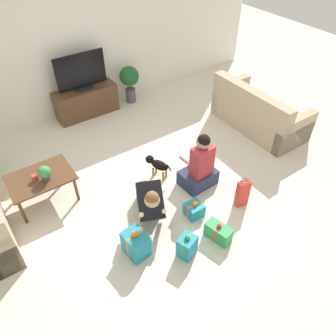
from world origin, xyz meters
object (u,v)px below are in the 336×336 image
at_px(tabletop_plant, 45,173).
at_px(tv_console, 87,102).
at_px(potted_plant_back_right, 129,79).
at_px(dog, 157,164).
at_px(mug, 35,178).
at_px(gift_box_a, 136,244).
at_px(coffee_table, 41,180).
at_px(person_sitting, 200,167).
at_px(gift_box_b, 218,232).
at_px(sofa_right, 258,113).
at_px(person_kneeling, 150,201).
at_px(gift_box_c, 194,210).
at_px(gift_box_d, 187,246).
at_px(tv, 81,74).
at_px(gift_bag_a, 243,193).

bearing_deg(tabletop_plant, tv_console, 53.74).
height_order(potted_plant_back_right, dog, potted_plant_back_right).
bearing_deg(tv_console, mug, -129.72).
bearing_deg(gift_box_a, coffee_table, 112.08).
xyz_separation_m(person_sitting, gift_box_b, (-0.43, -0.94, -0.23)).
bearing_deg(sofa_right, person_kneeling, 104.76).
height_order(mug, tabletop_plant, tabletop_plant).
relative_size(gift_box_a, tabletop_plant, 1.89).
xyz_separation_m(gift_box_a, mug, (-0.68, 1.50, 0.33)).
xyz_separation_m(gift_box_c, gift_box_d, (-0.47, -0.46, 0.06)).
bearing_deg(coffee_table, potted_plant_back_right, 36.10).
relative_size(potted_plant_back_right, dog, 1.72).
height_order(person_kneeling, gift_box_c, person_kneeling).
bearing_deg(gift_box_c, gift_box_a, -175.10).
relative_size(person_sitting, dog, 2.12).
bearing_deg(person_sitting, person_kneeling, 5.44).
relative_size(gift_box_a, gift_box_d, 1.15).
bearing_deg(tabletop_plant, tv, 53.74).
distance_m(potted_plant_back_right, mug, 3.08).
distance_m(person_kneeling, gift_box_b, 0.99).
relative_size(tv_console, dog, 2.69).
distance_m(gift_box_a, gift_box_b, 1.08).
relative_size(potted_plant_back_right, gift_box_c, 2.99).
bearing_deg(gift_box_d, coffee_table, 120.70).
height_order(person_sitting, gift_bag_a, person_sitting).
xyz_separation_m(person_kneeling, gift_bag_a, (1.22, -0.53, -0.12)).
relative_size(dog, gift_box_a, 1.06).
bearing_deg(tabletop_plant, gift_bag_a, -35.31).
bearing_deg(mug, gift_box_b, -48.68).
height_order(sofa_right, tabletop_plant, sofa_right).
relative_size(gift_box_b, gift_bag_a, 0.82).
bearing_deg(sofa_right, tv, 47.40).
xyz_separation_m(tv_console, gift_box_c, (0.12, -3.27, -0.18)).
xyz_separation_m(person_kneeling, mug, (-1.13, 1.12, 0.17)).
xyz_separation_m(tv_console, person_kneeling, (-0.41, -2.97, 0.06)).
xyz_separation_m(dog, gift_bag_a, (0.66, -1.21, -0.00)).
bearing_deg(dog, tabletop_plant, -36.57).
bearing_deg(tabletop_plant, gift_box_b, -49.86).
bearing_deg(tv, sofa_right, -42.60).
xyz_separation_m(gift_box_b, gift_bag_a, (0.67, 0.27, 0.11)).
distance_m(coffee_table, gift_box_d, 2.23).
xyz_separation_m(gift_box_b, mug, (-1.68, 1.91, 0.39)).
height_order(gift_box_a, gift_box_c, gift_box_a).
height_order(dog, gift_bag_a, gift_bag_a).
xyz_separation_m(gift_box_b, gift_box_d, (-0.48, 0.04, 0.04)).
bearing_deg(person_sitting, coffee_table, -29.25).
height_order(gift_box_a, gift_bag_a, gift_bag_a).
bearing_deg(coffee_table, sofa_right, -5.88).
xyz_separation_m(person_sitting, mug, (-2.10, 0.97, 0.16)).
bearing_deg(gift_box_b, person_sitting, 65.61).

